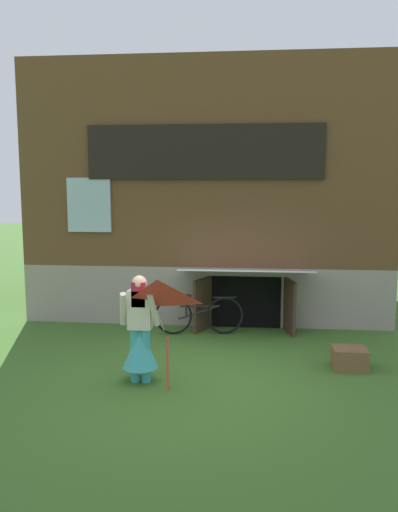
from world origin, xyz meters
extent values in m
plane|color=#386023|center=(0.00, 0.00, 0.00)|extent=(60.00, 60.00, 0.00)
cube|color=gray|center=(0.00, 5.75, 0.61)|extent=(7.62, 5.51, 1.22)
cube|color=brown|center=(0.00, 5.75, 3.32)|extent=(7.62, 5.51, 4.20)
cube|color=black|center=(0.00, 2.96, 3.53)|extent=(4.66, 0.08, 1.06)
cube|color=#9EB7C6|center=(0.00, 2.98, 3.53)|extent=(4.50, 0.04, 0.94)
cube|color=#9EB7C6|center=(-2.36, 2.97, 2.48)|extent=(0.90, 0.06, 1.10)
cube|color=black|center=(0.85, 2.98, 0.53)|extent=(1.40, 0.03, 1.05)
cube|color=#3D2B1E|center=(0.00, 2.70, 0.53)|extent=(0.34, 0.66, 1.05)
cube|color=#3D2B1E|center=(1.70, 2.70, 0.53)|extent=(0.21, 0.70, 1.05)
cube|color=#B2B2B7|center=(0.85, 2.45, 1.27)|extent=(2.52, 1.09, 0.18)
cylinder|color=teal|center=(-0.75, -0.11, 0.40)|extent=(0.14, 0.14, 0.81)
cylinder|color=teal|center=(-0.59, -0.11, 0.40)|extent=(0.14, 0.14, 0.81)
cone|color=teal|center=(-0.67, -0.11, 0.52)|extent=(0.52, 0.52, 0.60)
cube|color=beige|center=(-0.67, -0.11, 1.09)|extent=(0.34, 0.20, 0.57)
cylinder|color=beige|center=(-0.89, -0.21, 1.12)|extent=(0.17, 0.32, 0.53)
cylinder|color=beige|center=(-0.45, -0.21, 1.12)|extent=(0.17, 0.32, 0.53)
cube|color=maroon|center=(-0.67, -0.17, 1.33)|extent=(0.20, 0.08, 0.36)
sphere|color=#D8AD8E|center=(-0.67, -0.11, 1.49)|extent=(0.22, 0.22, 0.22)
pyramid|color=red|center=(-0.31, -0.65, 1.27)|extent=(0.84, 0.65, 0.51)
cylinder|color=beige|center=(-0.32, -0.36, 0.99)|extent=(0.01, 0.56, 0.44)
cylinder|color=red|center=(-0.22, -0.41, 0.39)|extent=(0.03, 0.03, 0.78)
torus|color=black|center=(0.44, 2.47, 0.37)|extent=(0.73, 0.14, 0.73)
torus|color=black|center=(-0.55, 2.34, 0.37)|extent=(0.73, 0.14, 0.73)
cylinder|color=black|center=(-0.05, 2.41, 0.55)|extent=(0.75, 0.13, 0.04)
cylinder|color=black|center=(-0.05, 2.41, 0.43)|extent=(0.81, 0.14, 0.30)
cylinder|color=black|center=(-0.30, 2.37, 0.55)|extent=(0.04, 0.04, 0.41)
cube|color=black|center=(-0.30, 2.37, 0.76)|extent=(0.20, 0.08, 0.05)
cylinder|color=black|center=(0.44, 2.47, 0.73)|extent=(0.44, 0.08, 0.03)
cube|color=brown|center=(2.50, 0.73, 0.17)|extent=(0.53, 0.45, 0.34)
camera|label=1|loc=(0.91, -7.28, 2.89)|focal=36.15mm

